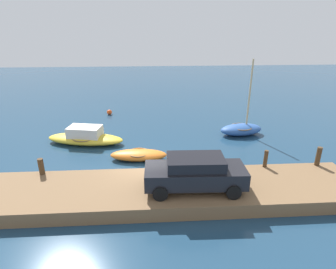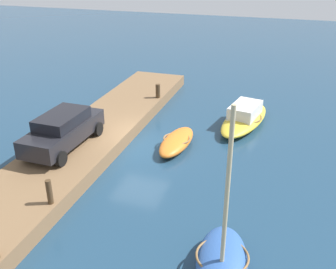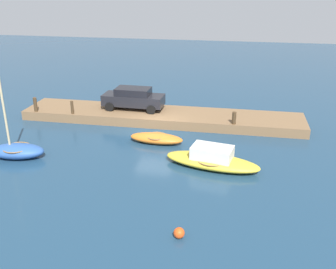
% 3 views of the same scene
% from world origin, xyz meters
% --- Properties ---
extents(ground_plane, '(84.00, 84.00, 0.00)m').
position_xyz_m(ground_plane, '(0.00, 0.00, 0.00)').
color(ground_plane, navy).
extents(dock_platform, '(19.80, 3.46, 0.65)m').
position_xyz_m(dock_platform, '(0.00, -2.29, 0.32)').
color(dock_platform, brown).
rests_on(dock_platform, ground_plane).
extents(motorboat_yellow, '(5.42, 2.71, 1.19)m').
position_xyz_m(motorboat_yellow, '(-4.14, 4.43, 0.45)').
color(motorboat_yellow, gold).
rests_on(motorboat_yellow, ground_plane).
extents(rowboat_blue, '(3.25, 1.88, 5.39)m').
position_xyz_m(rowboat_blue, '(6.80, 5.29, 0.46)').
color(rowboat_blue, '#2D569E').
rests_on(rowboat_blue, ground_plane).
extents(rowboat_orange, '(3.38, 1.40, 0.60)m').
position_xyz_m(rowboat_orange, '(-0.50, 1.74, 0.31)').
color(rowboat_orange, orange).
rests_on(rowboat_orange, ground_plane).
extents(mooring_post_west, '(0.26, 0.26, 0.81)m').
position_xyz_m(mooring_post_west, '(-5.11, -0.81, 1.05)').
color(mooring_post_west, '#47331E').
rests_on(mooring_post_west, dock_platform).
extents(mooring_post_mid_west, '(0.20, 0.20, 0.91)m').
position_xyz_m(mooring_post_mid_west, '(6.09, -0.81, 1.10)').
color(mooring_post_mid_west, '#47331E').
rests_on(mooring_post_mid_west, dock_platform).
extents(mooring_post_mid_east, '(0.25, 0.25, 1.01)m').
position_xyz_m(mooring_post_mid_east, '(8.87, -0.81, 1.15)').
color(mooring_post_mid_east, '#47331E').
rests_on(mooring_post_mid_east, dock_platform).
extents(parked_car, '(4.42, 1.98, 1.57)m').
position_xyz_m(parked_car, '(2.15, -2.64, 1.47)').
color(parked_car, black).
rests_on(parked_car, dock_platform).
extents(marker_buoy, '(0.45, 0.45, 0.45)m').
position_xyz_m(marker_buoy, '(-3.39, 10.87, 0.22)').
color(marker_buoy, '#E54C19').
rests_on(marker_buoy, ground_plane).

